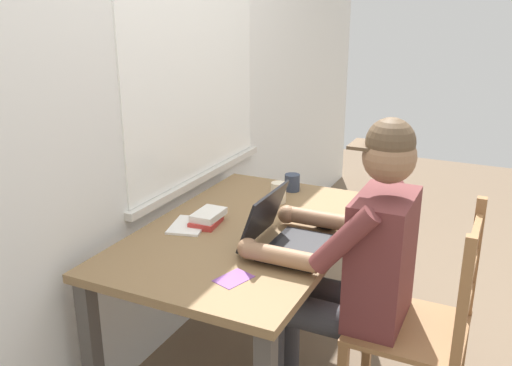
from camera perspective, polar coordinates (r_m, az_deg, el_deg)
name	(u,v)px	position (r m, az deg, el deg)	size (l,w,h in m)	color
back_wall	(146,83)	(2.50, -11.17, 9.97)	(6.00, 0.08, 2.60)	silver
desk	(248,247)	(2.44, -0.81, -6.57)	(1.33, 0.83, 0.71)	olive
seated_person	(353,261)	(2.18, 9.87, -7.85)	(0.50, 0.60, 1.26)	brown
wooden_chair	(423,330)	(2.24, 16.68, -14.16)	(0.42, 0.42, 0.96)	olive
laptop	(285,235)	(2.21, 2.95, -5.30)	(0.33, 0.31, 0.22)	black
computer_mouse	(325,225)	(2.41, 7.09, -4.27)	(0.06, 0.10, 0.03)	black
coffee_mug_white	(279,192)	(2.68, 2.34, -0.95)	(0.11, 0.07, 0.10)	beige
coffee_mug_dark	(292,182)	(2.85, 3.74, 0.07)	(0.12, 0.08, 0.09)	#2D384C
book_stack_main	(207,218)	(2.44, -4.99, -3.57)	(0.18, 0.13, 0.06)	#BC332D
paper_pile_near_laptop	(189,225)	(2.43, -6.91, -4.32)	(0.20, 0.14, 0.01)	white
landscape_photo_print	(234,279)	(2.00, -2.31, -9.73)	(0.13, 0.09, 0.00)	#7A4293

